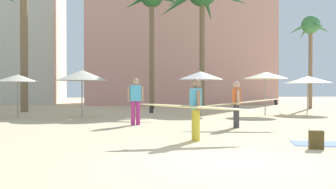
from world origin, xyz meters
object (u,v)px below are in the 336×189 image
palm_tree_right (152,5)px  cafe_umbrella_5 (82,75)px  cafe_umbrella_4 (200,76)px  beach_towel (326,144)px  palm_tree_center (311,31)px  cafe_umbrella_3 (307,80)px  cafe_umbrella_0 (18,78)px  backpack (316,140)px  person_far_left (238,102)px  person_mid_right (135,99)px  cafe_umbrella_1 (265,75)px  person_near_right (197,107)px

palm_tree_right → cafe_umbrella_5: palm_tree_right is taller
cafe_umbrella_4 → beach_towel: 10.84m
palm_tree_center → palm_tree_right: (-11.35, 2.02, 1.89)m
cafe_umbrella_3 → cafe_umbrella_5: size_ratio=1.03×
cafe_umbrella_0 → backpack: size_ratio=5.01×
palm_tree_right → person_far_left: bearing=-85.0°
person_far_left → person_mid_right: (-3.45, 1.76, 0.09)m
person_mid_right → cafe_umbrella_4: bearing=140.4°
cafe_umbrella_5 → beach_towel: cafe_umbrella_5 is taller
palm_tree_right → cafe_umbrella_4: bearing=-76.1°
person_far_left → beach_towel: bearing=107.7°
cafe_umbrella_0 → cafe_umbrella_4: bearing=2.1°
cafe_umbrella_4 → beach_towel: cafe_umbrella_4 is taller
backpack → person_mid_right: 7.27m
backpack → person_mid_right: size_ratio=0.23×
palm_tree_right → cafe_umbrella_1: 10.77m
beach_towel → cafe_umbrella_0: bearing=132.6°
backpack → person_far_left: (-0.09, 4.55, 0.70)m
palm_tree_center → person_near_right: palm_tree_center is taller
beach_towel → person_far_left: (-0.74, 3.96, 0.90)m
backpack → person_mid_right: (-3.54, 6.30, 0.79)m
cafe_umbrella_5 → person_far_left: size_ratio=0.79×
person_near_right → palm_tree_right: bearing=84.0°
backpack → person_near_right: size_ratio=0.14×
person_far_left → person_near_right: bearing=59.2°
backpack → cafe_umbrella_3: bearing=-13.9°
palm_tree_center → person_mid_right: palm_tree_center is taller
beach_towel → person_far_left: 4.12m
palm_tree_center → person_far_left: palm_tree_center is taller
person_far_left → cafe_umbrella_5: bearing=-38.8°
beach_towel → backpack: size_ratio=3.75×
beach_towel → person_near_right: (-3.01, 1.05, 0.89)m
palm_tree_center → person_near_right: (-12.42, -14.49, -4.72)m
palm_tree_center → cafe_umbrella_1: bearing=-137.3°
palm_tree_right → backpack: (1.29, -18.15, -7.30)m
cafe_umbrella_3 → person_far_left: size_ratio=0.81×
cafe_umbrella_0 → person_near_right: 11.34m
cafe_umbrella_1 → cafe_umbrella_5: bearing=179.2°
cafe_umbrella_0 → cafe_umbrella_1: bearing=-2.7°
cafe_umbrella_5 → person_far_left: (5.68, -5.86, -1.16)m
person_near_right → person_far_left: person_far_left is taller
beach_towel → cafe_umbrella_4: bearing=91.2°
cafe_umbrella_1 → person_far_left: bearing=-123.7°
cafe_umbrella_3 → cafe_umbrella_5: (-12.34, -0.47, 0.13)m
palm_tree_center → cafe_umbrella_1: (-6.33, -5.84, -3.49)m
person_mid_right → palm_tree_right: bearing=168.5°
cafe_umbrella_3 → person_far_left: 9.24m
palm_tree_right → beach_towel: 19.19m
cafe_umbrella_4 → beach_towel: bearing=-88.8°
person_mid_right → person_far_left: bearing=62.4°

